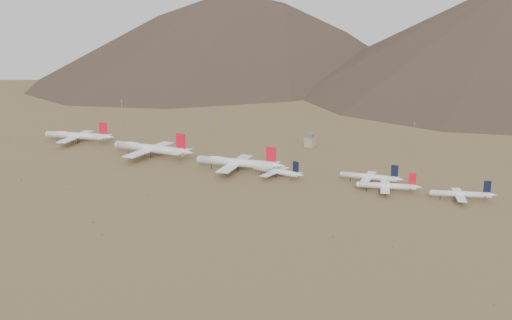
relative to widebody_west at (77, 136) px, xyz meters
The scene contains 14 objects.
ground 159.92m from the widebody_west, 11.01° to the right, with size 3000.00×3000.00×0.00m, color olive.
widebody_west is the anchor object (origin of this frame).
widebody_centre 90.98m from the widebody_west, ahead, with size 76.33×58.84×22.67m.
widebody_east 174.00m from the widebody_west, ahead, with size 69.91×54.70×20.97m.
narrowbody_a 207.40m from the widebody_west, ahead, with size 43.52×31.35×14.36m.
narrowbody_b 271.56m from the widebody_west, ahead, with size 45.50×33.08×15.08m.
narrowbody_c 288.78m from the widebody_west, ahead, with size 42.21×31.46×14.47m.
narrowbody_d 335.75m from the widebody_west, ahead, with size 40.42×30.28×14.02m.
control_tower 207.16m from the widebody_west, 25.59° to the left, with size 8.00×8.00×12.00m.
mast_far_west 85.10m from the widebody_west, 103.28° to the left, with size 2.00×0.60×25.70m.
mast_west 121.33m from the widebody_west, 48.60° to the left, with size 2.00×0.60×25.70m.
mast_centre 198.31m from the widebody_west, 22.60° to the left, with size 2.00×0.60×25.70m.
mast_east 293.67m from the widebody_west, 22.43° to the left, with size 2.00×0.60×25.70m.
desert_scrub 163.95m from the widebody_west, 51.32° to the right, with size 440.30×181.66×0.76m.
Camera 1 is at (258.12, -376.01, 128.51)m, focal length 45.00 mm.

